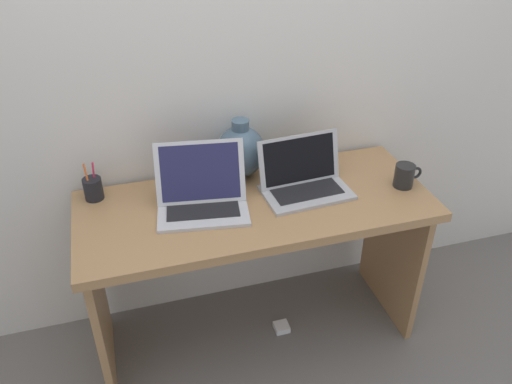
% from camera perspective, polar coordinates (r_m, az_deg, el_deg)
% --- Properties ---
extents(ground_plane, '(6.00, 6.00, 0.00)m').
position_cam_1_polar(ground_plane, '(2.64, 0.00, -14.86)').
color(ground_plane, slate).
extents(back_wall, '(4.40, 0.04, 2.40)m').
position_cam_1_polar(back_wall, '(2.23, -2.48, 13.05)').
color(back_wall, silver).
rests_on(back_wall, ground).
extents(desk, '(1.45, 0.59, 0.76)m').
position_cam_1_polar(desk, '(2.24, 0.00, -4.66)').
color(desk, '#AD7F51').
rests_on(desk, ground).
extents(laptop_left, '(0.39, 0.31, 0.25)m').
position_cam_1_polar(laptop_left, '(2.10, -5.94, 0.04)').
color(laptop_left, silver).
rests_on(laptop_left, desk).
extents(laptop_right, '(0.37, 0.25, 0.22)m').
position_cam_1_polar(laptop_right, '(2.20, 5.13, 1.64)').
color(laptop_right, '#B2B2B7').
rests_on(laptop_right, desk).
extents(green_vase, '(0.21, 0.21, 0.26)m').
position_cam_1_polar(green_vase, '(2.27, -1.67, 4.50)').
color(green_vase, slate).
rests_on(green_vase, desk).
extents(coffee_mug, '(0.12, 0.08, 0.10)m').
position_cam_1_polar(coffee_mug, '(2.31, 15.86, 1.73)').
color(coffee_mug, black).
rests_on(coffee_mug, desk).
extents(pen_cup, '(0.08, 0.08, 0.17)m').
position_cam_1_polar(pen_cup, '(2.24, -17.29, 0.37)').
color(pen_cup, black).
rests_on(pen_cup, desk).
extents(power_brick, '(0.07, 0.07, 0.03)m').
position_cam_1_polar(power_brick, '(2.64, 2.79, -14.46)').
color(power_brick, white).
rests_on(power_brick, ground).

